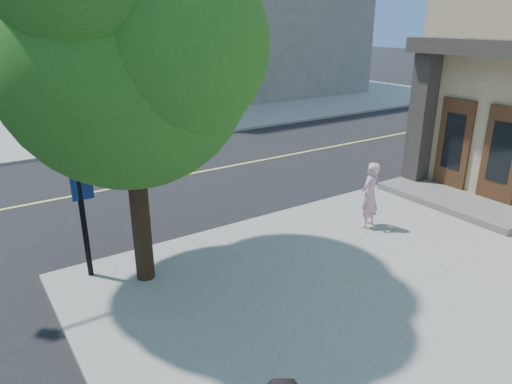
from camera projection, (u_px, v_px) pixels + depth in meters
ground at (91, 266)px, 9.78m from camera, size 140.00×140.00×0.00m
road_ew at (47, 201)px, 13.29m from camera, size 140.00×9.00×0.01m
sidewalk_ne at (198, 91)px, 33.56m from camera, size 29.00×25.00×0.12m
man_on_phone at (370, 195)px, 11.13m from camera, size 0.67×0.53×1.62m
street_tree at (130, 29)px, 7.63m from camera, size 5.37×4.88×7.13m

